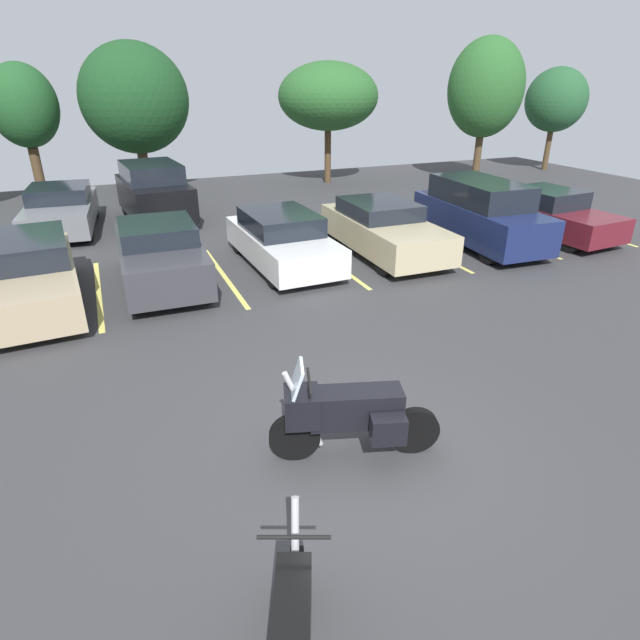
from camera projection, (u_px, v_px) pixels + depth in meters
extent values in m
cube|color=#38383A|center=(365.00, 459.00, 7.02)|extent=(44.00, 44.00, 0.10)
cylinder|color=black|center=(295.00, 437.00, 6.83)|extent=(0.68, 0.32, 0.67)
cylinder|color=black|center=(414.00, 430.00, 6.95)|extent=(0.68, 0.32, 0.67)
cube|color=black|center=(356.00, 407.00, 6.71)|extent=(1.26, 0.75, 0.48)
cylinder|color=#B2B2B7|center=(303.00, 410.00, 6.66)|extent=(0.51, 0.22, 1.14)
cylinder|color=black|center=(309.00, 381.00, 6.49)|extent=(0.22, 0.60, 0.04)
cube|color=black|center=(302.00, 407.00, 6.63)|extent=(0.57, 0.60, 0.44)
cube|color=#B2C1CC|center=(297.00, 379.00, 6.46)|extent=(0.29, 0.47, 0.39)
cube|color=black|center=(388.00, 429.00, 6.48)|extent=(0.49, 0.36, 0.36)
cube|color=black|center=(378.00, 399.00, 7.10)|extent=(0.49, 0.36, 0.36)
cylinder|color=black|center=(297.00, 583.00, 4.87)|extent=(0.36, 0.64, 0.64)
cube|color=black|center=(292.00, 634.00, 4.01)|extent=(0.71, 1.17, 0.44)
cylinder|color=#B2B2B7|center=(295.00, 563.00, 4.59)|extent=(0.26, 0.49, 1.12)
cylinder|color=black|center=(294.00, 537.00, 4.35)|extent=(0.59, 0.27, 0.04)
cube|color=#EAE066|center=(98.00, 293.00, 12.28)|extent=(0.12, 4.65, 0.01)
cube|color=#EAE066|center=(224.00, 276.00, 13.33)|extent=(0.12, 4.65, 0.01)
cube|color=#EAE066|center=(331.00, 261.00, 14.38)|extent=(0.12, 4.65, 0.01)
cube|color=#EAE066|center=(424.00, 249.00, 15.42)|extent=(0.12, 4.65, 0.01)
cube|color=#EAE066|center=(505.00, 238.00, 16.47)|extent=(0.12, 4.65, 0.01)
cube|color=#EAE066|center=(576.00, 228.00, 17.52)|extent=(0.12, 4.65, 0.01)
cube|color=tan|center=(32.00, 281.00, 11.34)|extent=(2.11, 4.87, 0.78)
cube|color=black|center=(25.00, 248.00, 11.36)|extent=(1.81, 2.56, 0.51)
cylinder|color=black|center=(78.00, 314.00, 10.46)|extent=(0.26, 0.61, 0.60)
cylinder|color=black|center=(69.00, 266.00, 13.08)|extent=(0.26, 0.61, 0.60)
cube|color=#38383D|center=(161.00, 258.00, 12.53)|extent=(1.92, 4.35, 0.85)
cube|color=black|center=(157.00, 231.00, 12.37)|extent=(1.73, 2.08, 0.42)
cylinder|color=black|center=(206.00, 286.00, 11.68)|extent=(0.23, 0.71, 0.71)
cylinder|color=black|center=(132.00, 296.00, 11.16)|extent=(0.23, 0.71, 0.71)
cylinder|color=black|center=(186.00, 250.00, 14.15)|extent=(0.23, 0.71, 0.71)
cylinder|color=black|center=(125.00, 256.00, 13.63)|extent=(0.23, 0.71, 0.71)
cube|color=white|center=(282.00, 245.00, 13.89)|extent=(1.96, 4.49, 0.70)
cube|color=black|center=(280.00, 221.00, 13.72)|extent=(1.75, 2.33, 0.50)
cylinder|color=black|center=(333.00, 267.00, 13.04)|extent=(0.24, 0.62, 0.61)
cylinder|color=black|center=(274.00, 276.00, 12.45)|extent=(0.24, 0.62, 0.61)
cylinder|color=black|center=(290.00, 236.00, 15.53)|extent=(0.24, 0.62, 0.61)
cylinder|color=black|center=(238.00, 242.00, 14.94)|extent=(0.24, 0.62, 0.61)
cube|color=#C1B289|center=(384.00, 233.00, 14.71)|extent=(1.98, 4.76, 0.78)
cube|color=black|center=(379.00, 209.00, 14.75)|extent=(1.79, 2.21, 0.42)
cylinder|color=black|center=(440.00, 255.00, 13.75)|extent=(0.23, 0.71, 0.71)
cylinder|color=black|center=(385.00, 262.00, 13.20)|extent=(0.23, 0.71, 0.71)
cylinder|color=black|center=(383.00, 225.00, 16.46)|extent=(0.23, 0.71, 0.71)
cylinder|color=black|center=(335.00, 231.00, 15.90)|extent=(0.23, 0.71, 0.71)
cube|color=navy|center=(479.00, 221.00, 15.50)|extent=(2.06, 4.91, 0.99)
cube|color=black|center=(480.00, 192.00, 15.26)|extent=(1.82, 3.21, 0.67)
cylinder|color=black|center=(536.00, 246.00, 14.49)|extent=(0.26, 0.71, 0.70)
cylinder|color=black|center=(490.00, 251.00, 14.03)|extent=(0.26, 0.71, 0.70)
cylinder|color=black|center=(468.00, 218.00, 17.28)|extent=(0.26, 0.71, 0.70)
cylinder|color=black|center=(428.00, 222.00, 16.83)|extent=(0.26, 0.71, 0.70)
cube|color=maroon|center=(549.00, 218.00, 16.41)|extent=(2.11, 4.53, 0.71)
cube|color=black|center=(548.00, 197.00, 16.31)|extent=(1.79, 2.02, 0.51)
cylinder|color=black|center=(607.00, 234.00, 15.61)|extent=(0.27, 0.70, 0.69)
cylinder|color=black|center=(571.00, 241.00, 14.98)|extent=(0.27, 0.70, 0.69)
cylinder|color=black|center=(529.00, 213.00, 18.04)|extent=(0.27, 0.70, 0.69)
cylinder|color=black|center=(495.00, 218.00, 17.41)|extent=(0.27, 0.70, 0.69)
cube|color=slate|center=(62.00, 213.00, 17.05)|extent=(2.30, 4.94, 0.73)
cube|color=black|center=(59.00, 193.00, 16.99)|extent=(1.94, 2.21, 0.46)
cylinder|color=black|center=(88.00, 231.00, 15.98)|extent=(0.27, 0.68, 0.67)
cylinder|color=black|center=(27.00, 235.00, 15.51)|extent=(0.27, 0.68, 0.67)
cylinder|color=black|center=(94.00, 208.00, 18.80)|extent=(0.27, 0.68, 0.67)
cylinder|color=black|center=(42.00, 211.00, 18.32)|extent=(0.27, 0.68, 0.67)
cube|color=black|center=(155.00, 198.00, 18.17)|extent=(2.27, 4.38, 1.13)
cube|color=black|center=(151.00, 172.00, 17.90)|extent=(1.98, 2.73, 0.59)
cylinder|color=black|center=(191.00, 217.00, 17.55)|extent=(0.28, 0.70, 0.69)
cylinder|color=black|center=(140.00, 222.00, 16.86)|extent=(0.28, 0.70, 0.69)
cylinder|color=black|center=(171.00, 200.00, 19.86)|extent=(0.28, 0.70, 0.69)
cylinder|color=black|center=(125.00, 205.00, 19.17)|extent=(0.28, 0.70, 0.69)
cylinder|color=#4C3823|center=(477.00, 160.00, 25.01)|extent=(0.34, 0.34, 2.00)
ellipsoid|color=#285B28|center=(486.00, 88.00, 23.69)|extent=(3.40, 3.40, 4.28)
cylinder|color=#4C3823|center=(328.00, 157.00, 24.60)|extent=(0.30, 0.30, 2.34)
ellipsoid|color=#285B28|center=(328.00, 96.00, 23.48)|extent=(4.50, 4.50, 2.92)
cylinder|color=#4C3823|center=(145.00, 172.00, 23.07)|extent=(0.43, 0.43, 1.58)
ellipsoid|color=#19421E|center=(135.00, 99.00, 21.80)|extent=(4.42, 4.42, 4.39)
cylinder|color=#4C3823|center=(547.00, 151.00, 28.08)|extent=(0.29, 0.29, 1.95)
ellipsoid|color=#23512D|center=(556.00, 100.00, 27.00)|extent=(3.07, 3.07, 3.15)
cylinder|color=#4C3823|center=(38.00, 171.00, 22.19)|extent=(0.41, 0.41, 1.91)
ellipsoid|color=#1E4C23|center=(23.00, 106.00, 21.10)|extent=(2.67, 2.67, 3.26)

